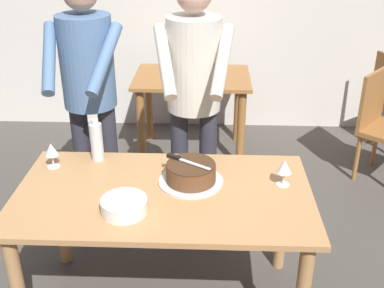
{
  "coord_description": "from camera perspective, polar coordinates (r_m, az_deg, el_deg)",
  "views": [
    {
      "loc": [
        0.23,
        -2.06,
        2.04
      ],
      "look_at": [
        0.14,
        0.25,
        0.9
      ],
      "focal_mm": 44.63,
      "sensor_mm": 36.0,
      "label": 1
    }
  ],
  "objects": [
    {
      "name": "cake_on_platter",
      "position": [
        2.48,
        -0.14,
        -3.57
      ],
      "size": [
        0.34,
        0.34,
        0.11
      ],
      "color": "silver",
      "rests_on": "main_dining_table"
    },
    {
      "name": "background_table",
      "position": [
        4.23,
        0.01,
        6.05
      ],
      "size": [
        1.0,
        0.7,
        0.74
      ],
      "color": "#9E6633",
      "rests_on": "ground_plane"
    },
    {
      "name": "person_cutting_cake",
      "position": [
        2.85,
        0.22,
        6.57
      ],
      "size": [
        0.47,
        0.56,
        1.72
      ],
      "color": "#2D2D38",
      "rests_on": "ground_plane"
    },
    {
      "name": "water_bottle",
      "position": [
        2.73,
        -11.32,
        0.33
      ],
      "size": [
        0.07,
        0.07,
        0.25
      ],
      "color": "silver",
      "rests_on": "main_dining_table"
    },
    {
      "name": "main_dining_table",
      "position": [
        2.5,
        -3.38,
        -7.94
      ],
      "size": [
        1.51,
        0.83,
        0.75
      ],
      "color": "tan",
      "rests_on": "ground_plane"
    },
    {
      "name": "wine_glass_far",
      "position": [
        2.72,
        -16.47,
        -0.73
      ],
      "size": [
        0.08,
        0.08,
        0.14
      ],
      "color": "silver",
      "rests_on": "main_dining_table"
    },
    {
      "name": "wine_glass_near",
      "position": [
        2.48,
        11.0,
        -2.77
      ],
      "size": [
        0.08,
        0.08,
        0.14
      ],
      "color": "silver",
      "rests_on": "main_dining_table"
    },
    {
      "name": "cake_knife",
      "position": [
        2.49,
        -1.48,
        -1.8
      ],
      "size": [
        0.24,
        0.17,
        0.02
      ],
      "color": "silver",
      "rests_on": "cake_on_platter"
    },
    {
      "name": "plate_stack",
      "position": [
        2.28,
        -8.12,
        -7.31
      ],
      "size": [
        0.22,
        0.22,
        0.07
      ],
      "color": "white",
      "rests_on": "main_dining_table"
    },
    {
      "name": "person_standing_beside",
      "position": [
        2.97,
        -12.22,
        6.78
      ],
      "size": [
        0.47,
        0.56,
        1.72
      ],
      "color": "#2D2D38",
      "rests_on": "ground_plane"
    }
  ]
}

